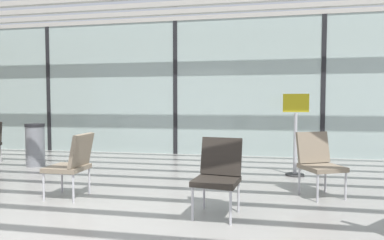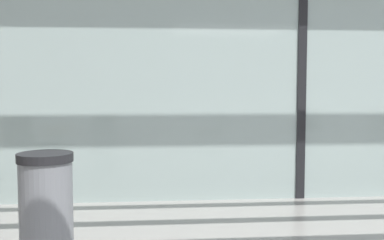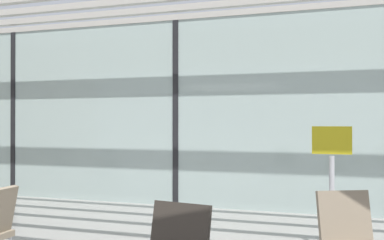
{
  "view_description": "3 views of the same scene",
  "coord_description": "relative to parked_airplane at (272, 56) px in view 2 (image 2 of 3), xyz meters",
  "views": [
    {
      "loc": [
        1.85,
        -2.76,
        1.28
      ],
      "look_at": [
        0.95,
        2.26,
        1.01
      ],
      "focal_mm": 30.36,
      "sensor_mm": 36.0,
      "label": 1
    },
    {
      "loc": [
        -1.73,
        -0.13,
        1.32
      ],
      "look_at": [
        -1.04,
        7.65,
        0.74
      ],
      "focal_mm": 44.07,
      "sensor_mm": 36.0,
      "label": 2
    },
    {
      "loc": [
        2.6,
        -2.06,
        1.49
      ],
      "look_at": [
        0.97,
        3.06,
        1.51
      ],
      "focal_mm": 40.32,
      "sensor_mm": 36.0,
      "label": 3
    }
  ],
  "objects": [
    {
      "name": "glass_curtain_wall",
      "position": [
        -0.97,
        -5.03,
        -0.31
      ],
      "size": [
        14.0,
        0.08,
        3.31
      ],
      "primitive_type": "cube",
      "color": "#A3B7B2",
      "rests_on": "ground"
    },
    {
      "name": "window_mullion_1",
      "position": [
        -0.97,
        -5.03,
        -0.31
      ],
      "size": [
        0.1,
        0.12,
        3.31
      ],
      "primitive_type": "cube",
      "color": "black",
      "rests_on": "ground"
    },
    {
      "name": "parked_airplane",
      "position": [
        0.0,
        0.0,
        0.0
      ],
      "size": [
        12.07,
        3.92,
        3.92
      ],
      "color": "silver",
      "rests_on": "ground"
    },
    {
      "name": "trash_bin",
      "position": [
        -3.42,
        -7.11,
        -1.53
      ],
      "size": [
        0.38,
        0.38,
        0.86
      ],
      "color": "slate",
      "rests_on": "ground"
    }
  ]
}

